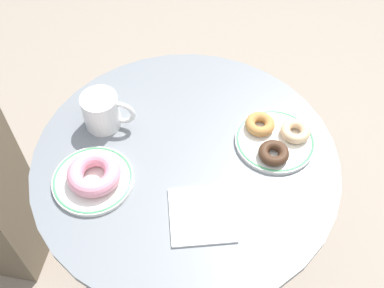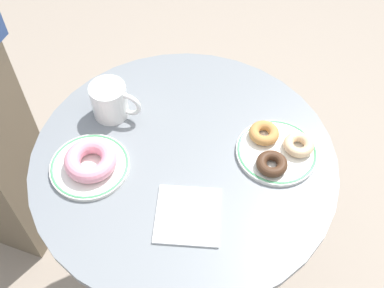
{
  "view_description": "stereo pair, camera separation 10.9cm",
  "coord_description": "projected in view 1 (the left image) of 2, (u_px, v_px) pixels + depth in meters",
  "views": [
    {
      "loc": [
        -0.2,
        -0.6,
        1.62
      ],
      "look_at": [
        0.02,
        0.02,
        0.75
      ],
      "focal_mm": 43.71,
      "sensor_mm": 36.0,
      "label": 1
    },
    {
      "loc": [
        -0.09,
        -0.63,
        1.62
      ],
      "look_at": [
        0.02,
        0.02,
        0.75
      ],
      "focal_mm": 43.71,
      "sensor_mm": 36.0,
      "label": 2
    }
  ],
  "objects": [
    {
      "name": "plate_right",
      "position": [
        275.0,
        141.0,
        1.11
      ],
      "size": [
        0.19,
        0.19,
        0.01
      ],
      "color": "white",
      "rests_on": "cafe_table"
    },
    {
      "name": "cafe_table",
      "position": [
        186.0,
        202.0,
        1.25
      ],
      "size": [
        0.72,
        0.72,
        0.73
      ],
      "color": "slate",
      "rests_on": "ground"
    },
    {
      "name": "paper_napkin",
      "position": [
        202.0,
        215.0,
        0.99
      ],
      "size": [
        0.17,
        0.17,
        0.01
      ],
      "primitive_type": "cube",
      "rotation": [
        0.0,
        0.0,
        -0.25
      ],
      "color": "white",
      "rests_on": "cafe_table"
    },
    {
      "name": "donut_chocolate",
      "position": [
        274.0,
        153.0,
        1.07
      ],
      "size": [
        0.1,
        0.1,
        0.02
      ],
      "primitive_type": "torus",
      "rotation": [
        0.0,
        0.0,
        3.61
      ],
      "color": "#422819",
      "rests_on": "plate_right"
    },
    {
      "name": "donut_glazed",
      "position": [
        295.0,
        131.0,
        1.11
      ],
      "size": [
        0.08,
        0.08,
        0.02
      ],
      "primitive_type": "torus",
      "rotation": [
        0.0,
        0.0,
        1.38
      ],
      "color": "#E0B789",
      "rests_on": "plate_right"
    },
    {
      "name": "donut_old_fashioned",
      "position": [
        260.0,
        124.0,
        1.12
      ],
      "size": [
        0.1,
        0.1,
        0.02
      ],
      "primitive_type": "torus",
      "rotation": [
        0.0,
        0.0,
        0.49
      ],
      "color": "#BC7F42",
      "rests_on": "plate_right"
    },
    {
      "name": "coffee_mug",
      "position": [
        103.0,
        111.0,
        1.11
      ],
      "size": [
        0.12,
        0.09,
        0.09
      ],
      "color": "white",
      "rests_on": "cafe_table"
    },
    {
      "name": "ground_plane",
      "position": [
        188.0,
        279.0,
        1.68
      ],
      "size": [
        7.0,
        7.0,
        0.02
      ],
      "primitive_type": "cube",
      "color": "gray"
    },
    {
      "name": "plate_left",
      "position": [
        93.0,
        180.0,
        1.04
      ],
      "size": [
        0.18,
        0.18,
        0.01
      ],
      "color": "white",
      "rests_on": "cafe_table"
    },
    {
      "name": "donut_pink_frosted",
      "position": [
        94.0,
        174.0,
        1.02
      ],
      "size": [
        0.17,
        0.17,
        0.04
      ],
      "primitive_type": "torus",
      "rotation": [
        0.0,
        0.0,
        3.94
      ],
      "color": "pink",
      "rests_on": "plate_left"
    }
  ]
}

